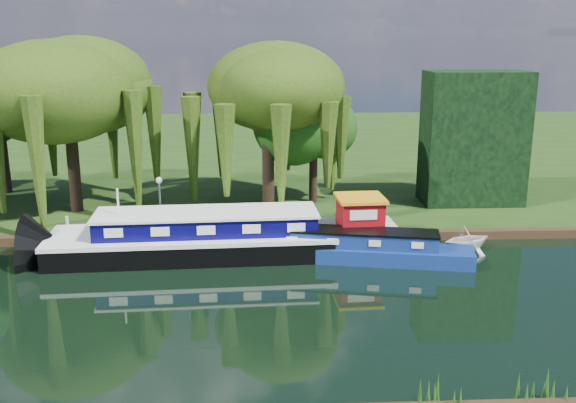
{
  "coord_description": "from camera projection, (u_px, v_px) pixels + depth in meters",
  "views": [
    {
      "loc": [
        5.93,
        -23.93,
        10.64
      ],
      "look_at": [
        7.34,
        5.73,
        2.8
      ],
      "focal_mm": 40.0,
      "sensor_mm": 36.0,
      "label": 1
    }
  ],
  "objects": [
    {
      "name": "willow_left",
      "position": [
        67.0,
        92.0,
        36.16
      ],
      "size": [
        7.96,
        7.96,
        9.54
      ],
      "color": "black",
      "rests_on": "far_bank"
    },
    {
      "name": "conifer_hedge",
      "position": [
        474.0,
        138.0,
        38.81
      ],
      "size": [
        6.0,
        3.0,
        8.0
      ],
      "primitive_type": "cube",
      "color": "black",
      "rests_on": "far_bank"
    },
    {
      "name": "reeds_near",
      "position": [
        294.0,
        395.0,
        18.41
      ],
      "size": [
        33.7,
        1.5,
        1.1
      ],
      "color": "#164111",
      "rests_on": "ground"
    },
    {
      "name": "narrowboat",
      "position": [
        354.0,
        248.0,
        30.84
      ],
      "size": [
        11.37,
        3.99,
        1.64
      ],
      "rotation": [
        0.0,
        0.0,
        -0.19
      ],
      "color": "navy",
      "rests_on": "ground"
    },
    {
      "name": "lamppost",
      "position": [
        159.0,
        188.0,
        35.1
      ],
      "size": [
        0.36,
        0.36,
        2.56
      ],
      "color": "silver",
      "rests_on": "far_bank"
    },
    {
      "name": "tree_far_right",
      "position": [
        314.0,
        121.0,
        38.62
      ],
      "size": [
        4.48,
        4.48,
        7.33
      ],
      "color": "black",
      "rests_on": "far_bank"
    },
    {
      "name": "far_bank",
      "position": [
        193.0,
        151.0,
        58.34
      ],
      "size": [
        120.0,
        52.0,
        0.45
      ],
      "primitive_type": "cube",
      "color": "black",
      "rests_on": "ground"
    },
    {
      "name": "dutch_barge",
      "position": [
        230.0,
        237.0,
        31.56
      ],
      "size": [
        17.36,
        4.77,
        3.63
      ],
      "rotation": [
        0.0,
        0.0,
        0.05
      ],
      "color": "black",
      "rests_on": "ground"
    },
    {
      "name": "ground",
      "position": [
        111.0,
        308.0,
        25.55
      ],
      "size": [
        120.0,
        120.0,
        0.0
      ],
      "primitive_type": "plane",
      "color": "black"
    },
    {
      "name": "white_cruiser",
      "position": [
        466.0,
        250.0,
        32.37
      ],
      "size": [
        3.2,
        2.98,
        1.37
      ],
      "primitive_type": "imported",
      "rotation": [
        0.0,
        0.0,
        1.91
      ],
      "color": "silver",
      "rests_on": "ground"
    },
    {
      "name": "willow_right",
      "position": [
        268.0,
        100.0,
        36.55
      ],
      "size": [
        7.26,
        7.26,
        8.84
      ],
      "color": "black",
      "rests_on": "far_bank"
    },
    {
      "name": "mooring_posts",
      "position": [
        136.0,
        225.0,
        33.4
      ],
      "size": [
        19.16,
        0.16,
        1.0
      ],
      "color": "silver",
      "rests_on": "far_bank"
    }
  ]
}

